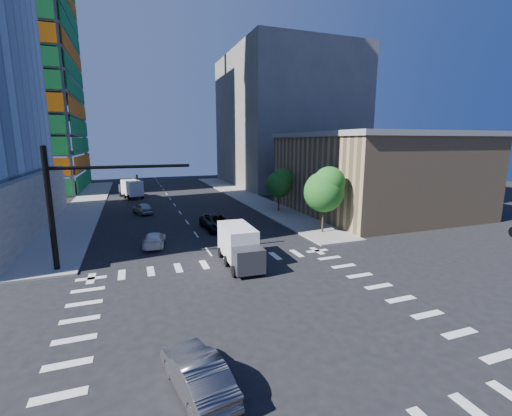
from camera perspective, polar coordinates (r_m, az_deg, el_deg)
name	(u,v)px	position (r m, az deg, el deg)	size (l,w,h in m)	color
ground	(256,317)	(19.56, 0.02, -17.74)	(160.00, 160.00, 0.00)	black
road_markings	(256,317)	(19.56, 0.02, -17.73)	(20.00, 20.00, 0.01)	silver
sidewalk_ne	(245,196)	(59.78, -1.92, 1.99)	(5.00, 60.00, 0.15)	gray
sidewalk_nw	(86,205)	(57.26, -26.43, 0.45)	(5.00, 60.00, 0.15)	gray
commercial_building	(373,172)	(49.23, 18.96, 5.62)	(20.50, 22.50, 10.60)	tan
bg_building_ne	(285,121)	(78.49, 4.87, 14.30)	(24.00, 30.00, 28.00)	#65615B
signal_mast_nw	(73,197)	(28.18, -28.26, 1.70)	(10.20, 0.40, 9.00)	black
tree_south	(325,189)	(35.59, 11.51, 3.15)	(4.16, 4.16, 6.82)	#382316
tree_north	(280,183)	(46.36, 4.02, 4.24)	(3.54, 3.52, 5.78)	#382316
car_nb_far	(217,222)	(37.56, -6.59, -2.32)	(2.67, 5.80, 1.61)	black
car_sb_near	(154,239)	(32.72, -16.57, -5.02)	(1.79, 4.40, 1.28)	white
car_sb_mid	(143,208)	(47.78, -18.38, -0.04)	(1.73, 4.29, 1.46)	#A7A8AE
car_sb_cross	(197,373)	(14.59, -9.79, -25.50)	(1.60, 4.60, 1.51)	#4A4B4F
box_truck_near	(240,249)	(26.42, -2.60, -6.90)	(2.56, 5.65, 2.92)	black
box_truck_far	(130,190)	(62.32, -20.19, 2.87)	(4.09, 6.24, 3.02)	black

